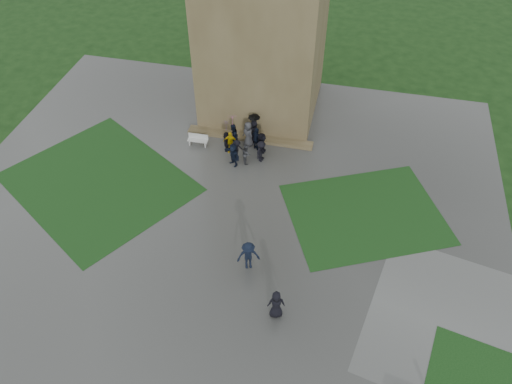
# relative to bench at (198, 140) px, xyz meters

# --- Properties ---
(ground) EXTENTS (120.00, 120.00, 0.00)m
(ground) POSITION_rel_bench_xyz_m (3.38, -9.17, -0.44)
(ground) COLOR black
(plaza) EXTENTS (34.00, 34.00, 0.02)m
(plaza) POSITION_rel_bench_xyz_m (3.38, -7.17, -0.43)
(plaza) COLOR #393937
(plaza) RESTS_ON ground
(lawn_inset_left) EXTENTS (14.10, 13.46, 0.01)m
(lawn_inset_left) POSITION_rel_bench_xyz_m (-5.12, -5.17, -0.42)
(lawn_inset_left) COLOR #133412
(lawn_inset_left) RESTS_ON plaza
(lawn_inset_right) EXTENTS (11.12, 10.15, 0.01)m
(lawn_inset_right) POSITION_rel_bench_xyz_m (11.88, -4.17, -0.42)
(lawn_inset_right) COLOR #133412
(lawn_inset_right) RESTS_ON plaza
(tower_plinth) EXTENTS (9.00, 0.80, 0.22)m
(tower_plinth) POSITION_rel_bench_xyz_m (3.38, 1.43, -0.31)
(tower_plinth) COLOR brown
(tower_plinth) RESTS_ON plaza
(bench) EXTENTS (1.42, 0.47, 0.82)m
(bench) POSITION_rel_bench_xyz_m (0.00, 0.00, 0.00)
(bench) COLOR silver
(bench) RESTS_ON plaza
(visitor_cluster) EXTENTS (3.38, 3.91, 2.49)m
(visitor_cluster) POSITION_rel_bench_xyz_m (3.40, -0.09, 0.57)
(visitor_cluster) COLOR black
(visitor_cluster) RESTS_ON plaza
(pedestrian_mid) EXTENTS (1.38, 1.02, 1.91)m
(pedestrian_mid) POSITION_rel_bench_xyz_m (5.91, -9.61, 0.54)
(pedestrian_mid) COLOR black
(pedestrian_mid) RESTS_ON plaza
(pedestrian_near) EXTENTS (1.01, 0.81, 1.81)m
(pedestrian_near) POSITION_rel_bench_xyz_m (7.94, -12.21, 0.48)
(pedestrian_near) COLOR black
(pedestrian_near) RESTS_ON plaza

